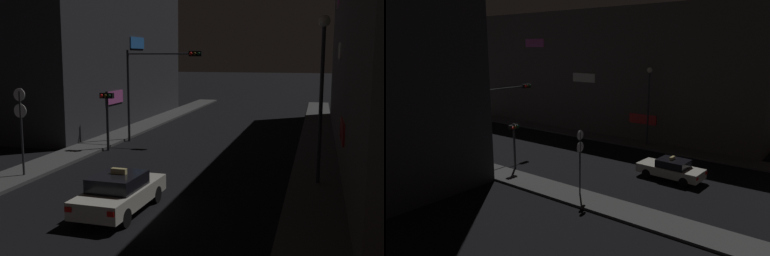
% 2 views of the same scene
% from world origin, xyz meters
% --- Properties ---
extents(sidewalk_left, '(2.19, 52.76, 0.16)m').
position_xyz_m(sidewalk_left, '(-6.61, 24.38, 0.08)').
color(sidewalk_left, '#4C4C4C').
rests_on(sidewalk_left, ground_plane).
extents(sidewalk_right, '(2.19, 52.76, 0.16)m').
position_xyz_m(sidewalk_right, '(6.61, 24.38, 0.08)').
color(sidewalk_right, '#4C4C4C').
rests_on(sidewalk_right, ground_plane).
extents(building_facade_left, '(10.03, 22.81, 14.26)m').
position_xyz_m(building_facade_left, '(-12.69, 30.27, 7.13)').
color(building_facade_left, '#333338').
rests_on(building_facade_left, ground_plane).
extents(taxi, '(1.97, 4.52, 1.62)m').
position_xyz_m(taxi, '(-0.08, 9.54, 0.74)').
color(taxi, silver).
rests_on(taxi, ground_plane).
extents(traffic_light_overhead, '(4.97, 0.42, 5.91)m').
position_xyz_m(traffic_light_overhead, '(-3.45, 22.62, 4.26)').
color(traffic_light_overhead, '#2D2D33').
rests_on(traffic_light_overhead, ground_plane).
extents(traffic_light_left_kerb, '(0.80, 0.42, 3.50)m').
position_xyz_m(traffic_light_left_kerb, '(-5.27, 19.43, 2.53)').
color(traffic_light_left_kerb, '#2D2D33').
rests_on(traffic_light_left_kerb, ground_plane).
extents(sign_pole_left, '(0.63, 0.10, 3.96)m').
position_xyz_m(sign_pole_left, '(-6.25, 12.67, 2.56)').
color(sign_pole_left, '#2D2D33').
rests_on(sign_pole_left, sidewalk_left).
extents(street_lamp_near_block, '(0.49, 0.49, 7.03)m').
position_xyz_m(street_lamp_near_block, '(6.71, 14.86, 4.85)').
color(street_lamp_near_block, '#2D2D33').
rests_on(street_lamp_near_block, sidewalk_right).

